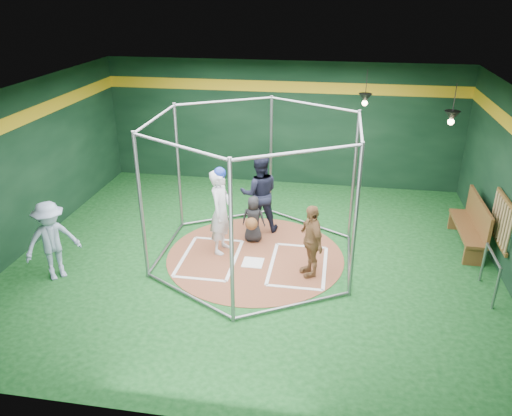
% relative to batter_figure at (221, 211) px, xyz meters
% --- Properties ---
extents(room_shell, '(10.10, 9.10, 3.53)m').
position_rel_batter_figure_xyz_m(room_shell, '(0.76, -0.11, 0.78)').
color(room_shell, '#0D3B14').
rests_on(room_shell, ground).
extents(clay_disc, '(3.80, 3.80, 0.01)m').
position_rel_batter_figure_xyz_m(clay_disc, '(0.76, -0.12, -0.97)').
color(clay_disc, brown).
rests_on(clay_disc, ground).
extents(home_plate, '(0.43, 0.43, 0.01)m').
position_rel_batter_figure_xyz_m(home_plate, '(0.76, -0.42, -0.95)').
color(home_plate, white).
rests_on(home_plate, clay_disc).
extents(batter_box_left, '(1.17, 1.77, 0.01)m').
position_rel_batter_figure_xyz_m(batter_box_left, '(-0.19, -0.37, -0.95)').
color(batter_box_left, white).
rests_on(batter_box_left, clay_disc).
extents(batter_box_right, '(1.17, 1.77, 0.01)m').
position_rel_batter_figure_xyz_m(batter_box_right, '(1.71, -0.37, -0.95)').
color(batter_box_right, white).
rests_on(batter_box_right, clay_disc).
extents(batting_cage, '(4.05, 4.67, 3.00)m').
position_rel_batter_figure_xyz_m(batting_cage, '(0.76, -0.12, 0.53)').
color(batting_cage, gray).
rests_on(batting_cage, ground).
extents(bat_rack, '(0.07, 1.25, 0.98)m').
position_rel_batter_figure_xyz_m(bat_rack, '(5.69, 0.28, 0.08)').
color(bat_rack, brown).
rests_on(bat_rack, room_shell).
extents(pendant_lamp_near, '(0.34, 0.34, 0.90)m').
position_rel_batter_figure_xyz_m(pendant_lamp_near, '(2.96, 3.48, 1.77)').
color(pendant_lamp_near, black).
rests_on(pendant_lamp_near, room_shell).
extents(pendant_lamp_far, '(0.34, 0.34, 0.90)m').
position_rel_batter_figure_xyz_m(pendant_lamp_far, '(4.76, 1.88, 1.77)').
color(pendant_lamp_far, black).
rests_on(pendant_lamp_far, room_shell).
extents(batter_figure, '(0.54, 0.74, 1.94)m').
position_rel_batter_figure_xyz_m(batter_figure, '(0.00, 0.00, 0.00)').
color(batter_figure, silver).
rests_on(batter_figure, clay_disc).
extents(visitor_leopard, '(0.73, 0.95, 1.51)m').
position_rel_batter_figure_xyz_m(visitor_leopard, '(1.97, -0.65, -0.21)').
color(visitor_leopard, '#A87948').
rests_on(visitor_leopard, clay_disc).
extents(catcher_figure, '(0.53, 0.56, 1.08)m').
position_rel_batter_figure_xyz_m(catcher_figure, '(0.60, 0.56, -0.42)').
color(catcher_figure, black).
rests_on(catcher_figure, clay_disc).
extents(umpire, '(1.04, 0.88, 1.86)m').
position_rel_batter_figure_xyz_m(umpire, '(0.64, 1.15, -0.03)').
color(umpire, black).
rests_on(umpire, clay_disc).
extents(bystander_blue, '(1.17, 1.17, 1.63)m').
position_rel_batter_figure_xyz_m(bystander_blue, '(-3.00, -1.59, -0.16)').
color(bystander_blue, '#8D9FBB').
rests_on(bystander_blue, ground).
extents(dugout_bench, '(0.45, 1.91, 1.12)m').
position_rel_batter_figure_xyz_m(dugout_bench, '(5.40, 1.13, -0.40)').
color(dugout_bench, brown).
rests_on(dugout_bench, ground).
extents(steel_railing, '(0.05, 0.99, 0.85)m').
position_rel_batter_figure_xyz_m(steel_railing, '(5.31, -0.81, -0.40)').
color(steel_railing, gray).
rests_on(steel_railing, ground).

